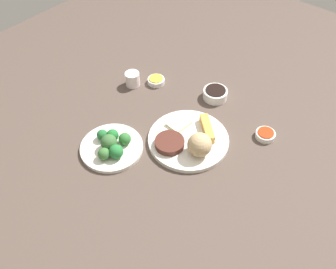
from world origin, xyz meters
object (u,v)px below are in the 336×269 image
Objects in this scene: sauce_ramekin_hot_mustard at (156,81)px; teacup at (132,79)px; soy_sauce_bowl at (215,94)px; main_plate at (188,140)px; broccoli_plate at (112,148)px; sauce_ramekin_sweet_and_sour at (265,135)px.

teacup reaches higher than sauce_ramekin_hot_mustard.
soy_sauce_bowl reaches higher than sauce_ramekin_hot_mustard.
sauce_ramekin_hot_mustard reaches higher than main_plate.
broccoli_plate is (0.19, -0.17, -0.00)m from main_plate.
sauce_ramekin_hot_mustard is 1.00× the size of sauce_ramekin_sweet_and_sour.
sauce_ramekin_sweet_and_sour is at bearing 134.76° from main_plate.
main_plate is 4.08× the size of sauce_ramekin_sweet_and_sour.
sauce_ramekin_hot_mustard is 0.09m from teacup.
soy_sauce_bowl is at bearing -102.24° from sauce_ramekin_sweet_and_sour.
sauce_ramekin_hot_mustard is (-0.35, -0.12, 0.00)m from broccoli_plate.
broccoli_plate is 0.44m from soy_sauce_bowl.
teacup reaches higher than soy_sauce_bowl.
soy_sauce_bowl is at bearing 116.78° from teacup.
main_plate is 4.08× the size of sauce_ramekin_hot_mustard.
soy_sauce_bowl is 0.24m from sauce_ramekin_hot_mustard.
sauce_ramekin_hot_mustard is (0.08, -0.23, -0.01)m from soy_sauce_bowl.
main_plate is 0.36m from teacup.
main_plate is 0.25m from soy_sauce_bowl.
broccoli_plate is 3.12× the size of sauce_ramekin_hot_mustard.
broccoli_plate is at bearing -14.56° from soy_sauce_bowl.
broccoli_plate is at bearing -41.97° from main_plate.
broccoli_plate is at bearing 18.24° from sauce_ramekin_hot_mustard.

